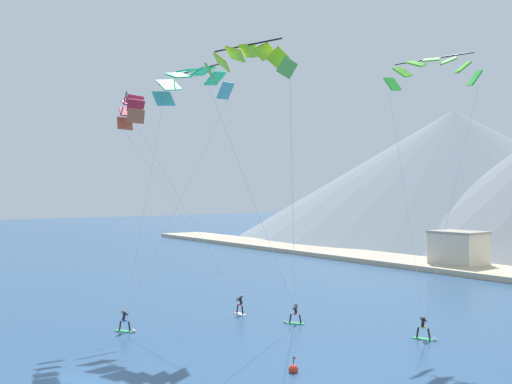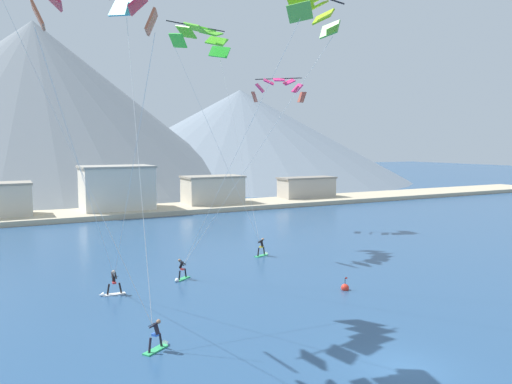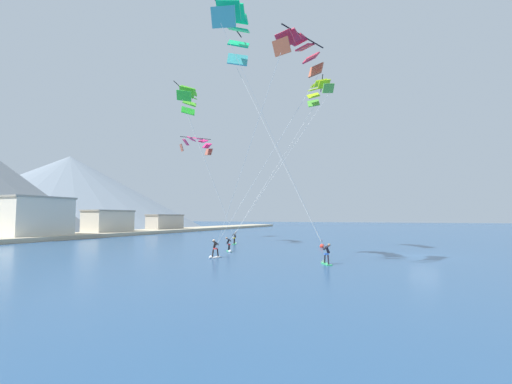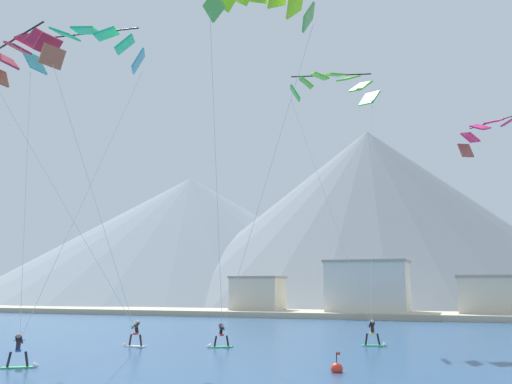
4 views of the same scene
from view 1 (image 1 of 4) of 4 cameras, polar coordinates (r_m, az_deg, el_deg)
name	(u,v)px [view 1 (image 1 of 4)]	position (r m, az deg, el deg)	size (l,w,h in m)	color
kitesurfer_near_lead	(292,318)	(45.92, 3.67, -12.45)	(1.64, 1.35, 1.62)	#33B266
kitesurfer_near_trail	(239,308)	(49.26, -1.73, -11.50)	(1.76, 0.59, 1.74)	white
kitesurfer_mid_center	(127,325)	(44.18, -12.78, -12.86)	(1.68, 1.28, 1.71)	#33B266
kitesurfer_far_left	(426,332)	(42.65, 16.65, -13.27)	(1.77, 1.00, 1.78)	#33B266
parafoil_kite_near_lead	(250,62)	(35.94, -0.64, 12.87)	(8.36, 10.67, 18.11)	#5BB040
parafoil_kite_near_trail	(132,110)	(46.19, -12.28, 8.02)	(5.74, 10.06, 16.46)	#BF5B3A
parafoil_kite_mid_center	(191,82)	(49.42, -6.47, 10.86)	(7.94, 9.22, 19.59)	#42A6B0
parafoil_kite_far_left	(432,70)	(49.04, 17.21, 11.55)	(7.16, 8.17, 19.98)	green
race_marker_buoy	(293,369)	(34.22, 3.76, -17.28)	(0.56, 0.56, 1.02)	red
shore_building_quay_west	(459,250)	(81.43, 19.60, -5.49)	(6.66, 5.26, 5.12)	beige
mountain_peak_west_ridge	(454,173)	(143.81, 19.15, 1.82)	(102.17, 102.17, 29.95)	gray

